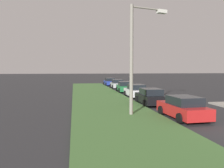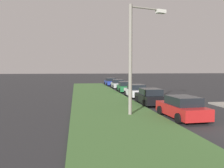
{
  "view_description": "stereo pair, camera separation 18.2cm",
  "coord_description": "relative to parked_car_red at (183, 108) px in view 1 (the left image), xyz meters",
  "views": [
    {
      "loc": [
        -9.72,
        9.4,
        3.22
      ],
      "look_at": [
        15.73,
        5.22,
        1.54
      ],
      "focal_mm": 37.33,
      "sensor_mm": 36.0,
      "label": 1
    },
    {
      "loc": [
        -9.75,
        9.22,
        3.22
      ],
      "look_at": [
        15.73,
        5.22,
        1.54
      ],
      "focal_mm": 37.33,
      "sensor_mm": 36.0,
      "label": 2
    }
  ],
  "objects": [
    {
      "name": "grass_median",
      "position": [
        5.76,
        4.12,
        -0.66
      ],
      "size": [
        60.0,
        6.0,
        0.12
      ],
      "primitive_type": "cube",
      "color": "#477238",
      "rests_on": "ground"
    },
    {
      "name": "parked_car_green",
      "position": [
        17.56,
        -0.0,
        0.0
      ],
      "size": [
        4.4,
        2.21,
        1.47
      ],
      "rotation": [
        0.0,
        0.0,
        -0.06
      ],
      "color": "#1E6B38",
      "rests_on": "ground"
    },
    {
      "name": "parked_car_silver",
      "position": [
        23.75,
        -0.11,
        0.0
      ],
      "size": [
        4.35,
        2.12,
        1.47
      ],
      "rotation": [
        0.0,
        0.0,
        -0.03
      ],
      "color": "#B2B5BA",
      "rests_on": "ground"
    },
    {
      "name": "parked_car_black",
      "position": [
        5.97,
        0.17,
        0.0
      ],
      "size": [
        4.33,
        2.09,
        1.47
      ],
      "rotation": [
        0.0,
        0.0,
        -0.02
      ],
      "color": "black",
      "rests_on": "ground"
    },
    {
      "name": "streetlight",
      "position": [
        1.43,
        2.76,
        3.67
      ],
      "size": [
        0.98,
        2.83,
        7.5
      ],
      "color": "gray",
      "rests_on": "ground"
    },
    {
      "name": "parked_car_blue",
      "position": [
        30.18,
        0.13,
        0.0
      ],
      "size": [
        4.33,
        2.08,
        1.47
      ],
      "rotation": [
        0.0,
        0.0,
        0.02
      ],
      "color": "#23389E",
      "rests_on": "ground"
    },
    {
      "name": "parked_car_red",
      "position": [
        0.0,
        0.0,
        0.0
      ],
      "size": [
        4.37,
        2.16,
        1.47
      ],
      "rotation": [
        0.0,
        0.0,
        0.04
      ],
      "color": "red",
      "rests_on": "ground"
    },
    {
      "name": "parked_car_white",
      "position": [
        11.53,
        0.02,
        0.0
      ],
      "size": [
        4.32,
        2.06,
        1.47
      ],
      "rotation": [
        0.0,
        0.0,
        0.01
      ],
      "color": "silver",
      "rests_on": "ground"
    }
  ]
}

